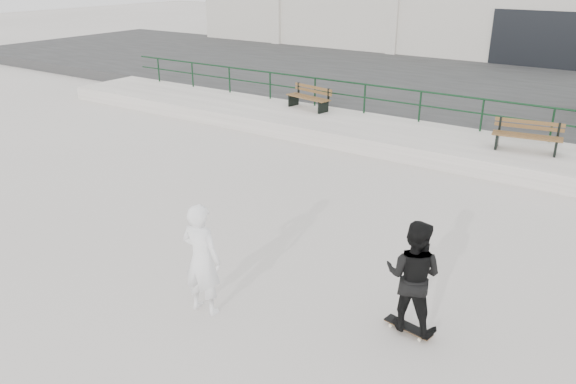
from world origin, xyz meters
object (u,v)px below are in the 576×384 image
Objects in this scene: bench_right at (527,136)px; skateboard at (408,327)px; standing_skater at (413,276)px; seated_skater at (202,259)px; bench_left at (309,98)px.

bench_right is 8.94m from skateboard.
standing_skater is (0.36, -8.90, 0.08)m from bench_right.
seated_skater is at bearing -146.59° from skateboard.
bench_right is at bearing -92.62° from standing_skater.
seated_skater reaches higher than standing_skater.
bench_right is 10.58m from seated_skater.
bench_left is 7.54m from bench_right.
skateboard is at bearing 180.00° from standing_skater.
skateboard is (0.36, -8.90, -0.84)m from bench_right.
standing_skater is 3.29m from seated_skater.
skateboard is 0.42× the size of seated_skater.
bench_right is 0.98× the size of seated_skater.
bench_left is 2.28× the size of skateboard.
standing_skater reaches higher than bench_left.
bench_right reaches higher than skateboard.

